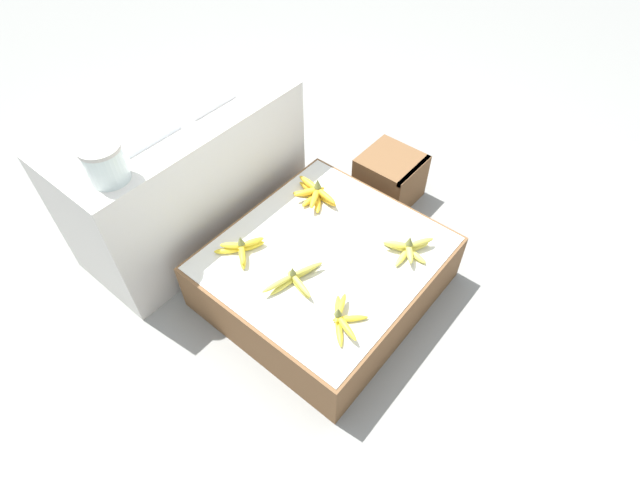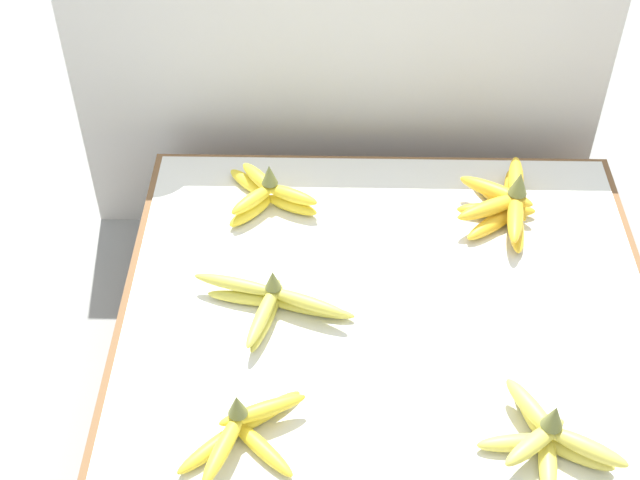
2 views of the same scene
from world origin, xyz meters
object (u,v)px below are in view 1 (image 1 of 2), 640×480
Objects in this scene: banana_bunch_back_left at (241,249)px; foam_tray_white at (203,100)px; glass_jar at (105,163)px; banana_bunch_front_left at (342,318)px; banana_bunch_middle_left at (295,279)px; banana_bunch_front_midleft at (408,249)px; wooden_crate at (390,178)px; banana_bunch_back_midleft at (315,194)px.

foam_tray_white is (0.30, 0.48, 0.39)m from banana_bunch_back_left.
banana_bunch_back_left is 1.24× the size of glass_jar.
banana_bunch_middle_left is at bearing 84.17° from banana_bunch_front_left.
banana_bunch_back_left is at bearing 129.71° from banana_bunch_front_midleft.
banana_bunch_back_midleft reaches higher than wooden_crate.
banana_bunch_back_left is at bearing 177.24° from banana_bunch_back_midleft.
glass_jar is (-1.23, 0.50, 0.62)m from wooden_crate.
glass_jar is (-0.73, 0.38, 0.46)m from banana_bunch_back_midleft.
banana_bunch_back_left is (-0.00, 0.55, 0.00)m from banana_bunch_front_left.
banana_bunch_front_midleft is 0.53m from banana_bunch_back_midleft.
banana_bunch_front_left is 0.83× the size of foam_tray_white.
banana_bunch_front_midleft reaches higher than banana_bunch_front_left.
banana_bunch_back_midleft reaches higher than banana_bunch_front_midleft.
banana_bunch_front_midleft is at bearing -90.67° from banana_bunch_back_midleft.
foam_tray_white is at bearing 12.00° from glass_jar.
banana_bunch_back_left is 0.80× the size of foam_tray_white.
banana_bunch_middle_left is 1.14× the size of banana_bunch_back_midleft.
wooden_crate is 0.53m from banana_bunch_back_midleft.
glass_jar is at bearing -168.00° from foam_tray_white.
foam_tray_white is (-0.66, 0.62, 0.56)m from wooden_crate.
wooden_crate is 1.46m from glass_jar.
banana_bunch_back_left is at bearing 95.77° from banana_bunch_middle_left.
wooden_crate is at bearing -8.27° from banana_bunch_back_left.
banana_bunch_back_left is at bearing 90.18° from banana_bunch_front_left.
banana_bunch_front_midleft is 0.91× the size of foam_tray_white.
banana_bunch_front_midleft is at bearing -140.31° from wooden_crate.
wooden_crate is 1.04× the size of banana_bunch_middle_left.
foam_tray_white reaches higher than banana_bunch_middle_left.
banana_bunch_front_left is at bearing -95.83° from banana_bunch_middle_left.
banana_bunch_front_midleft is 1.13× the size of banana_bunch_back_left.
banana_bunch_back_left is 0.64m from glass_jar.
banana_bunch_back_left reaches higher than banana_bunch_front_left.
banana_bunch_back_midleft is at bearing 166.66° from wooden_crate.
banana_bunch_front_left is 0.27m from banana_bunch_middle_left.
banana_bunch_middle_left reaches higher than wooden_crate.
banana_bunch_front_midleft reaches higher than banana_bunch_middle_left.
glass_jar is at bearing 126.80° from banana_bunch_back_left.
wooden_crate is 1.25× the size of foam_tray_white.
banana_bunch_front_left is 0.70m from banana_bunch_back_midleft.
banana_bunch_front_midleft is at bearing -31.98° from banana_bunch_middle_left.
glass_jar is at bearing 157.91° from wooden_crate.
banana_bunch_middle_left is at bearing -149.07° from banana_bunch_back_midleft.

